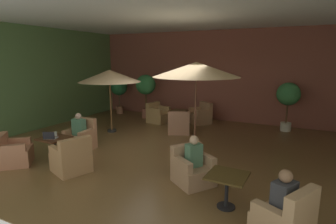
% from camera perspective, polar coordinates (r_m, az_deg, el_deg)
% --- Properties ---
extents(ground_plane, '(10.66, 9.05, 0.02)m').
position_cam_1_polar(ground_plane, '(8.37, -1.37, -7.53)').
color(ground_plane, brown).
extents(wall_back_brick, '(10.66, 0.08, 3.84)m').
position_cam_1_polar(wall_back_brick, '(12.10, 8.50, 7.54)').
color(wall_back_brick, brown).
rests_on(wall_back_brick, ground_plane).
extents(wall_left_accent, '(0.08, 9.05, 3.84)m').
position_cam_1_polar(wall_left_accent, '(11.40, -25.90, 6.31)').
color(wall_left_accent, '#557A45').
rests_on(wall_left_accent, ground_plane).
extents(ceiling_slab, '(10.66, 9.05, 0.06)m').
position_cam_1_polar(ceiling_slab, '(8.01, -1.51, 19.78)').
color(ceiling_slab, silver).
rests_on(ceiling_slab, wall_back_brick).
extents(cafe_table_front_left, '(0.72, 0.72, 0.64)m').
position_cam_1_polar(cafe_table_front_left, '(7.78, -22.73, -5.93)').
color(cafe_table_front_left, black).
rests_on(cafe_table_front_left, ground_plane).
extents(armchair_front_left_north, '(1.00, 0.97, 0.89)m').
position_cam_1_polar(armchair_front_left_north, '(6.95, -19.59, -9.25)').
color(armchair_front_left_north, '#B08153').
rests_on(armchair_front_left_north, ground_plane).
extents(armchair_front_left_east, '(0.75, 0.77, 0.91)m').
position_cam_1_polar(armchair_front_left_east, '(8.52, -17.84, -5.34)').
color(armchair_front_left_east, tan).
rests_on(armchair_front_left_east, ground_plane).
extents(armchair_front_left_south, '(1.06, 1.06, 0.81)m').
position_cam_1_polar(armchair_front_left_south, '(8.03, -29.71, -7.53)').
color(armchair_front_left_south, '#B67654').
rests_on(armchair_front_left_south, ground_plane).
extents(cafe_table_front_right, '(0.67, 0.67, 0.64)m').
position_cam_1_polar(cafe_table_front_right, '(10.86, 2.21, -0.61)').
color(cafe_table_front_right, black).
rests_on(cafe_table_front_right, ground_plane).
extents(armchair_front_right_north, '(1.06, 1.05, 0.87)m').
position_cam_1_polar(armchair_front_right_north, '(11.39, 6.89, -0.77)').
color(armchair_front_right_north, tan).
rests_on(armchair_front_right_north, ground_plane).
extents(armchair_front_right_east, '(0.92, 0.89, 0.83)m').
position_cam_1_polar(armchair_front_right_east, '(11.50, -2.12, -0.64)').
color(armchair_front_right_east, tan).
rests_on(armchair_front_right_east, ground_plane).
extents(armchair_front_right_south, '(1.01, 1.02, 0.84)m').
position_cam_1_polar(armchair_front_right_south, '(9.87, 2.23, -2.61)').
color(armchair_front_right_south, tan).
rests_on(armchair_front_right_south, ground_plane).
extents(cafe_table_mid_center, '(0.71, 0.71, 0.64)m').
position_cam_1_polar(cafe_table_mid_center, '(5.16, 12.29, -14.10)').
color(cafe_table_mid_center, black).
rests_on(cafe_table_mid_center, ground_plane).
extents(armchair_mid_center_north, '(1.04, 1.04, 0.81)m').
position_cam_1_polar(armchair_mid_center_north, '(6.05, 5.13, -11.98)').
color(armchair_mid_center_north, tan).
rests_on(armchair_mid_center_north, ground_plane).
extents(armchair_mid_center_east, '(0.96, 0.96, 0.88)m').
position_cam_1_polar(armchair_mid_center_east, '(4.68, 23.30, -20.24)').
color(armchair_mid_center_east, tan).
rests_on(armchair_mid_center_east, ground_plane).
extents(patio_umbrella_tall_red, '(2.56, 2.56, 2.57)m').
position_cam_1_polar(patio_umbrella_tall_red, '(7.99, 5.95, 8.80)').
color(patio_umbrella_tall_red, '#2D2D2D').
rests_on(patio_umbrella_tall_red, ground_plane).
extents(patio_umbrella_center_beige, '(2.22, 2.22, 2.27)m').
position_cam_1_polar(patio_umbrella_center_beige, '(9.98, -12.16, 7.37)').
color(patio_umbrella_center_beige, '#2D2D2D').
rests_on(patio_umbrella_center_beige, ground_plane).
extents(potted_tree_left_corner, '(0.84, 0.84, 1.81)m').
position_cam_1_polar(potted_tree_left_corner, '(10.88, 23.93, 3.00)').
color(potted_tree_left_corner, beige).
rests_on(potted_tree_left_corner, ground_plane).
extents(potted_tree_mid_left, '(0.80, 0.80, 1.70)m').
position_cam_1_polar(potted_tree_mid_left, '(13.45, -10.25, 4.79)').
color(potted_tree_mid_left, '#A1684B').
rests_on(potted_tree_mid_left, ground_plane).
extents(potted_tree_mid_right, '(0.89, 0.89, 1.96)m').
position_cam_1_polar(potted_tree_mid_right, '(12.22, -4.70, 5.24)').
color(potted_tree_mid_right, '#AE634D').
rests_on(potted_tree_mid_right, ground_plane).
extents(patron_blue_shirt, '(0.37, 0.39, 0.68)m').
position_cam_1_polar(patron_blue_shirt, '(5.87, 5.44, -8.46)').
color(patron_blue_shirt, '#4C7858').
rests_on(patron_blue_shirt, ground_plane).
extents(patron_by_window, '(0.38, 0.42, 0.70)m').
position_cam_1_polar(patron_by_window, '(4.51, 23.19, -15.69)').
color(patron_by_window, '#303135').
rests_on(patron_by_window, ground_plane).
extents(patron_with_friend, '(0.39, 0.23, 0.66)m').
position_cam_1_polar(patron_with_friend, '(8.38, -18.21, -2.75)').
color(patron_with_friend, '#47795A').
rests_on(patron_with_friend, ground_plane).
extents(iced_drink_cup, '(0.08, 0.08, 0.11)m').
position_cam_1_polar(iced_drink_cup, '(7.91, -22.56, -4.23)').
color(iced_drink_cup, white).
rests_on(iced_drink_cup, cafe_table_front_left).
extents(open_laptop, '(0.37, 0.33, 0.20)m').
position_cam_1_polar(open_laptop, '(7.67, -23.54, -4.80)').
color(open_laptop, '#9EA0A5').
rests_on(open_laptop, cafe_table_front_left).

